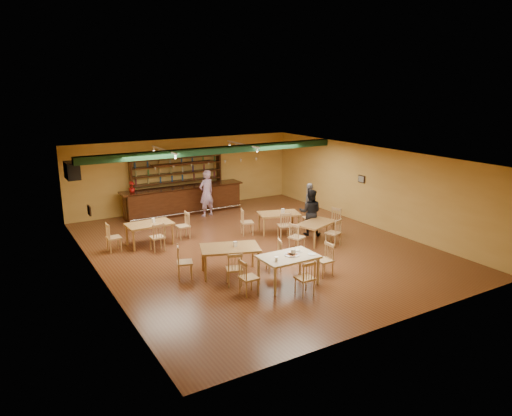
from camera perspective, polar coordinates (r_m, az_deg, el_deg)
floor at (r=15.63m, az=0.01°, el=-4.73°), size 12.00×12.00×0.00m
ceiling_beam at (r=17.36m, az=-4.72°, el=6.94°), size 10.00×0.30×0.25m
track_rail_left at (r=17.21m, az=-11.05°, el=6.89°), size 0.05×2.50×0.05m
track_rail_right at (r=18.52m, az=-1.62°, el=7.69°), size 0.05×2.50×0.05m
ac_unit at (r=17.34m, az=-21.25°, el=4.24°), size 0.34×0.70×0.48m
picture_left at (r=14.35m, az=-19.47°, el=-0.27°), size 0.04×0.34×0.28m
picture_right at (r=18.48m, az=12.62°, el=3.43°), size 0.04×0.34×0.28m
bar_counter at (r=19.73m, az=-8.73°, el=0.95°), size 5.12×0.85×1.13m
back_bar_hutch at (r=20.18m, az=-9.46°, el=2.90°), size 3.96×0.40×2.28m
poinsettia at (r=18.91m, az=-14.75°, el=2.46°), size 0.31×0.31×0.43m
dining_table_a at (r=16.14m, az=-12.68°, el=-3.07°), size 1.51×0.93×0.74m
dining_table_b at (r=17.09m, az=2.75°, el=-1.76°), size 1.63×1.24×0.72m
dining_table_c at (r=13.35m, az=-3.15°, el=-6.36°), size 1.85×1.45×0.81m
dining_table_d at (r=16.15m, az=7.26°, el=-2.91°), size 1.57×1.24×0.69m
near_table at (r=12.71m, az=3.92°, el=-7.49°), size 1.52×0.98×0.81m
pizza_tray at (r=12.62m, az=4.36°, el=-5.65°), size 0.50×0.50×0.01m
parmesan_shaker at (r=12.16m, az=2.48°, el=-6.18°), size 0.07×0.07×0.11m
napkin_stack at (r=12.93m, az=4.80°, el=-5.12°), size 0.23×0.19×0.03m
pizza_server at (r=12.74m, az=4.82°, el=-5.41°), size 0.33×0.13×0.00m
side_plate at (r=12.72m, az=6.73°, el=-5.54°), size 0.22×0.22×0.01m
patron_bar at (r=19.16m, az=-5.99°, el=1.79°), size 0.78×0.62×1.89m
patron_right_a at (r=16.78m, az=6.56°, el=-0.51°), size 1.01×0.99×1.65m
patron_right_b at (r=18.27m, az=6.46°, el=0.61°), size 0.93×0.90×1.56m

